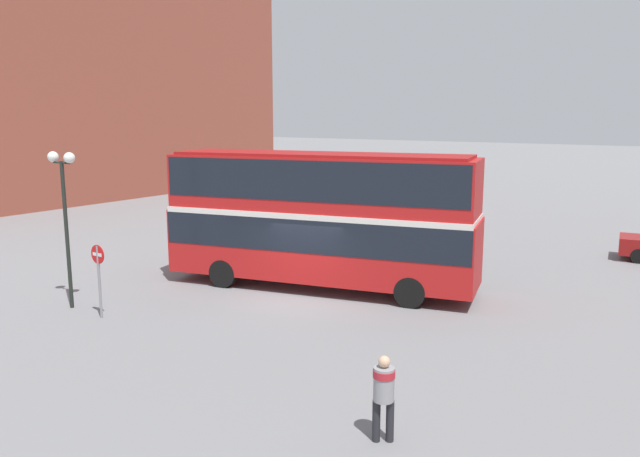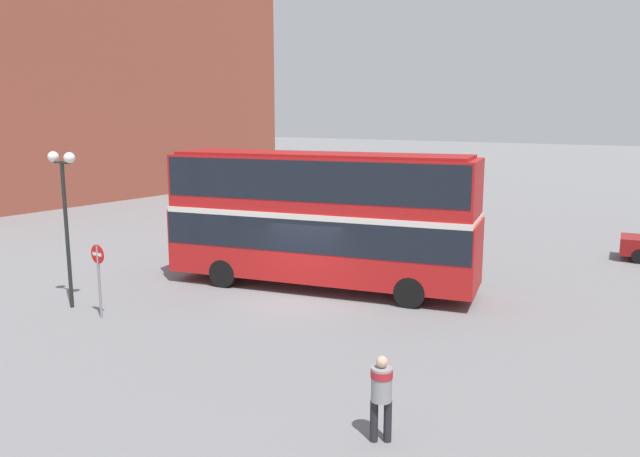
% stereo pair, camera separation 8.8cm
% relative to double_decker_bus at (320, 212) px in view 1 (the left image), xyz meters
% --- Properties ---
extents(ground_plane, '(240.00, 240.00, 0.00)m').
position_rel_double_decker_bus_xyz_m(ground_plane, '(0.31, -1.61, -2.76)').
color(ground_plane, slate).
extents(building_row_left, '(11.42, 33.46, 18.29)m').
position_rel_double_decker_bus_xyz_m(building_row_left, '(-30.35, 12.11, 6.40)').
color(building_row_left, brown).
rests_on(building_row_left, ground_plane).
extents(double_decker_bus, '(11.27, 4.99, 4.81)m').
position_rel_double_decker_bus_xyz_m(double_decker_bus, '(0.00, 0.00, 0.00)').
color(double_decker_bus, red).
rests_on(double_decker_bus, ground_plane).
extents(pedestrian_foreground, '(0.58, 0.58, 1.71)m').
position_rel_double_decker_bus_xyz_m(pedestrian_foreground, '(6.97, -8.14, -1.71)').
color(pedestrian_foreground, '#232328').
rests_on(pedestrian_foreground, ground_plane).
extents(parked_car_kerb_far, '(4.55, 2.52, 1.60)m').
position_rel_double_decker_bus_xyz_m(parked_car_kerb_far, '(-13.19, 15.87, -1.96)').
color(parked_car_kerb_far, silver).
rests_on(parked_car_kerb_far, ground_plane).
extents(street_lamp_twin_globe, '(1.18, 0.34, 4.99)m').
position_rel_double_decker_bus_xyz_m(street_lamp_twin_globe, '(-5.32, -6.39, 0.94)').
color(street_lamp_twin_globe, black).
rests_on(street_lamp_twin_globe, ground_plane).
extents(no_entry_sign, '(0.58, 0.08, 2.28)m').
position_rel_double_decker_bus_xyz_m(no_entry_sign, '(-3.64, -6.52, -1.24)').
color(no_entry_sign, gray).
rests_on(no_entry_sign, ground_plane).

